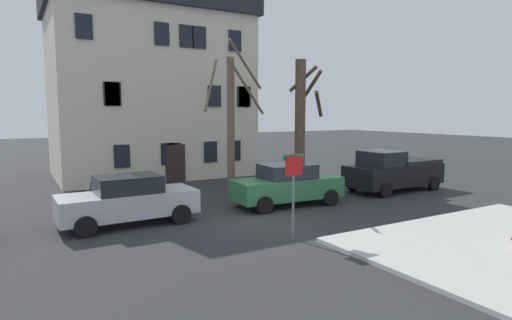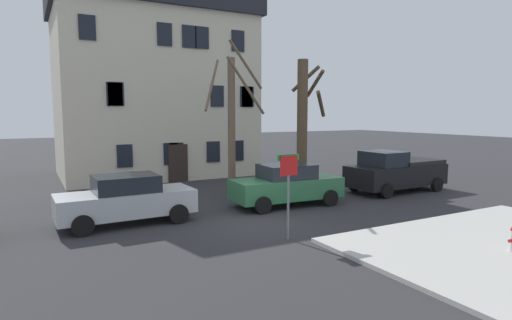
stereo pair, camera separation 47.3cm
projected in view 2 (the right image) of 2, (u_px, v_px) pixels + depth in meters
name	position (u px, v px, depth m)	size (l,w,h in m)	color
ground_plane	(255.00, 222.00, 14.93)	(120.00, 120.00, 0.00)	#2D2D30
building_main	(153.00, 80.00, 26.25)	(11.59, 8.28, 11.54)	beige
tree_bare_near	(232.00, 120.00, 19.46)	(2.71, 2.72, 6.97)	brown
tree_bare_mid	(303.00, 119.00, 22.43)	(1.77, 2.63, 6.64)	brown
car_silver_sedan	(126.00, 199.00, 14.61)	(4.63, 2.12, 1.70)	#B7BABF
car_green_sedan	(286.00, 185.00, 17.49)	(4.68, 2.17, 1.73)	#2D6B42
pickup_truck_black	(395.00, 172.00, 20.61)	(5.16, 2.39, 2.02)	black
street_sign_pole	(288.00, 180.00, 12.63)	(0.76, 0.07, 2.61)	slate
bicycle_leaning	(96.00, 196.00, 17.63)	(1.69, 0.56, 1.03)	black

